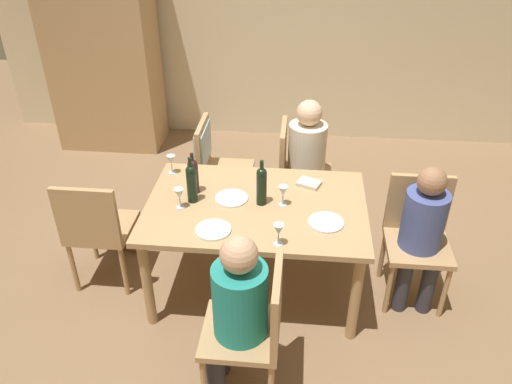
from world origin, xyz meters
TOP-DOWN VIEW (x-y plane):
  - ground_plane at (0.00, 0.00)m, footprint 10.00×10.00m
  - rear_room_partition at (0.00, 2.71)m, footprint 6.40×0.12m
  - armoire_cabinet at (-1.86, 2.26)m, footprint 1.18×0.62m
  - dining_table at (0.00, 0.00)m, footprint 1.51×1.02m
  - chair_far_right at (0.25, 0.89)m, footprint 0.44×0.44m
  - chair_near at (0.09, -0.89)m, footprint 0.44×0.44m
  - chair_right_end at (1.14, 0.09)m, footprint 0.44×0.44m
  - chair_far_left at (-0.46, 0.89)m, footprint 0.46×0.44m
  - chair_left_end at (-1.14, -0.09)m, footprint 0.44×0.44m
  - person_woman_host at (0.37, 0.89)m, footprint 0.36×0.31m
  - person_man_bearded at (-0.03, -0.89)m, footprint 0.35×0.31m
  - person_man_guest at (1.14, -0.03)m, footprint 0.29×0.33m
  - wine_bottle_tall_green at (-0.45, 0.11)m, footprint 0.07×0.07m
  - wine_bottle_dark_red at (0.04, 0.02)m, footprint 0.07×0.07m
  - wine_bottle_short_olive at (-0.44, -0.00)m, footprint 0.07×0.07m
  - wine_glass_near_left at (-0.51, -0.09)m, footprint 0.07×0.07m
  - wine_glass_centre at (0.18, 0.01)m, footprint 0.07×0.07m
  - wine_glass_near_right at (-0.67, 0.36)m, footprint 0.07×0.07m
  - wine_glass_far at (0.18, -0.43)m, footprint 0.07×0.07m
  - dinner_plate_host at (-0.18, 0.05)m, footprint 0.23×0.23m
  - dinner_plate_guest_left at (0.48, -0.18)m, footprint 0.23×0.23m
  - dinner_plate_guest_right at (-0.24, -0.33)m, footprint 0.23×0.23m
  - folded_napkin at (0.36, 0.29)m, footprint 0.19×0.17m
  - handbag at (-1.14, 0.35)m, footprint 0.30×0.17m

SIDE VIEW (x-z plane):
  - ground_plane at x=0.00m, z-range 0.00..0.00m
  - handbag at x=-1.14m, z-range 0.00..0.22m
  - chair_far_right at x=0.25m, z-range 0.07..0.99m
  - chair_near at x=0.09m, z-range 0.07..0.99m
  - chair_right_end at x=1.14m, z-range 0.07..0.99m
  - chair_left_end at x=-1.14m, z-range 0.07..0.99m
  - chair_far_left at x=-0.46m, z-range 0.13..1.05m
  - person_man_guest at x=1.14m, z-range 0.09..1.18m
  - person_man_bearded at x=-0.03m, z-range 0.09..1.22m
  - dining_table at x=0.00m, z-range 0.28..1.03m
  - person_woman_host at x=0.37m, z-range 0.09..1.24m
  - dinner_plate_host at x=-0.18m, z-range 0.74..0.76m
  - dinner_plate_guest_left at x=0.48m, z-range 0.74..0.76m
  - dinner_plate_guest_right at x=-0.24m, z-range 0.74..0.76m
  - folded_napkin at x=0.36m, z-range 0.74..0.77m
  - wine_glass_near_left at x=-0.51m, z-range 0.77..0.92m
  - wine_glass_centre at x=0.18m, z-range 0.77..0.92m
  - wine_glass_near_right at x=-0.67m, z-range 0.77..0.92m
  - wine_glass_far at x=0.18m, z-range 0.77..0.92m
  - wine_bottle_tall_green at x=-0.45m, z-range 0.73..1.04m
  - wine_bottle_dark_red at x=0.04m, z-range 0.73..1.06m
  - wine_bottle_short_olive at x=-0.44m, z-range 0.72..1.06m
  - armoire_cabinet at x=-1.86m, z-range 0.01..2.19m
  - rear_room_partition at x=0.00m, z-range 0.00..2.70m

